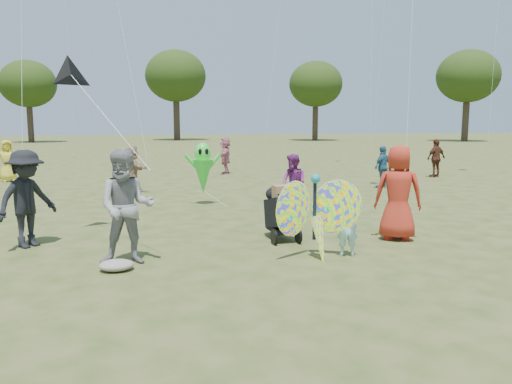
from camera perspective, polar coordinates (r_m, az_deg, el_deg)
ground at (r=7.55m, az=4.05°, el=-9.83°), size 160.00×160.00×0.00m
child_girl at (r=8.76m, az=10.37°, el=-3.99°), size 0.41×0.31×1.02m
adult_man at (r=8.35m, az=-14.58°, el=-1.69°), size 0.98×0.80×1.88m
grey_bag at (r=8.19m, az=-15.66°, el=-8.05°), size 0.54×0.44×0.17m
crowd_a at (r=10.14m, az=15.95°, el=-0.08°), size 1.08×0.92×1.87m
crowd_b at (r=10.10m, az=-24.73°, el=-0.73°), size 1.28×1.31×1.81m
crowd_c at (r=18.00m, az=14.29°, el=2.80°), size 0.93×0.73×1.47m
crowd_d at (r=17.02m, az=-13.91°, el=2.61°), size 0.98×1.48×1.53m
crowd_e at (r=12.55m, az=4.29°, el=0.91°), size 0.81×0.90×1.51m
crowd_g at (r=21.51m, az=-26.54°, el=3.21°), size 0.91×0.74×1.61m
crowd_h at (r=22.06m, az=19.89°, el=3.66°), size 1.00×0.61×1.59m
crowd_j at (r=22.20m, az=-3.54°, el=4.19°), size 0.83×1.57×1.62m
jogging_stroller at (r=9.82m, az=2.86°, el=-1.93°), size 0.55×1.07×1.09m
butterfly_kite at (r=8.48m, az=6.94°, el=-2.92°), size 1.74×0.75×1.65m
delta_kite_rig at (r=10.71m, az=-20.34°, el=12.39°), size 1.91×2.61×2.13m
alien_kite at (r=13.89m, az=-6.08°, el=2.48°), size 1.12×0.69×1.74m
tree_line at (r=52.38m, az=-6.55°, el=13.04°), size 91.78×33.60×10.79m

